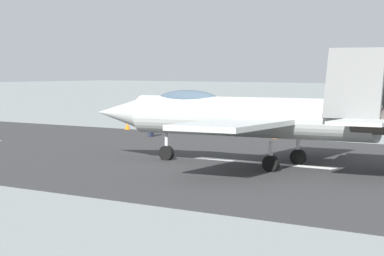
% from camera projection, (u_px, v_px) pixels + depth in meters
% --- Properties ---
extents(ground_plane, '(400.00, 400.00, 0.00)m').
position_uv_depth(ground_plane, '(265.00, 164.00, 40.63)').
color(ground_plane, gray).
extents(runway_strip, '(240.00, 26.00, 0.02)m').
position_uv_depth(runway_strip, '(265.00, 163.00, 40.61)').
color(runway_strip, '#2E2E2F').
rests_on(runway_strip, ground).
extents(fighter_jet, '(17.19, 14.10, 5.64)m').
position_uv_depth(fighter_jet, '(250.00, 116.00, 39.48)').
color(fighter_jet, '#AEB4B0').
rests_on(fighter_jet, ground).
extents(crew_person, '(0.50, 0.55, 1.70)m').
position_uv_depth(crew_person, '(151.00, 125.00, 56.20)').
color(crew_person, '#1E2338').
rests_on(crew_person, ground).
extents(marker_cone_mid, '(0.44, 0.44, 0.55)m').
position_uv_depth(marker_cone_mid, '(275.00, 135.00, 55.03)').
color(marker_cone_mid, orange).
rests_on(marker_cone_mid, ground).
extents(marker_cone_far, '(0.44, 0.44, 0.55)m').
position_uv_depth(marker_cone_far, '(127.00, 126.00, 63.06)').
color(marker_cone_far, orange).
rests_on(marker_cone_far, ground).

